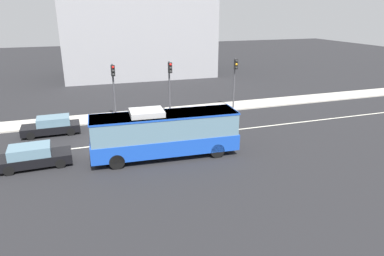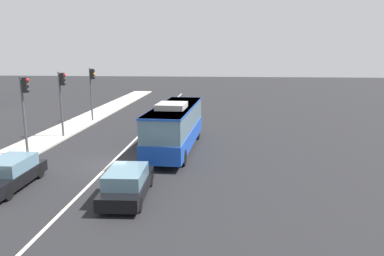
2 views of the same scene
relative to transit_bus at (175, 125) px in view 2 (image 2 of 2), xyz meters
The scene contains 9 objects.
ground_plane 5.38m from the transit_bus, 135.74° to the left, with size 160.00×160.00×0.00m, color black.
sidewalk_kerb 11.16m from the transit_bus, 109.22° to the left, with size 80.00×2.97×0.14m, color #B2ADA3.
lane_centre_line 5.38m from the transit_bus, 135.74° to the left, with size 76.00×0.16×0.01m, color silver.
transit_bus is the anchor object (origin of this frame).
sedan_black 10.68m from the transit_bus, 135.99° to the left, with size 4.53×1.87×1.46m.
sedan_black_ahead 8.64m from the transit_bus, behind, with size 4.57×1.98×1.46m.
traffic_light_near_corner 9.86m from the transit_bus, 72.58° to the left, with size 0.34×0.62×5.20m.
traffic_light_mid_block 9.78m from the transit_bus, 103.47° to the left, with size 0.33×0.62×5.20m.
traffic_light_far_corner 13.53m from the transit_bus, 44.14° to the left, with size 0.34×0.62×5.20m.
Camera 2 is at (-20.17, -6.75, 6.68)m, focal length 33.35 mm.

